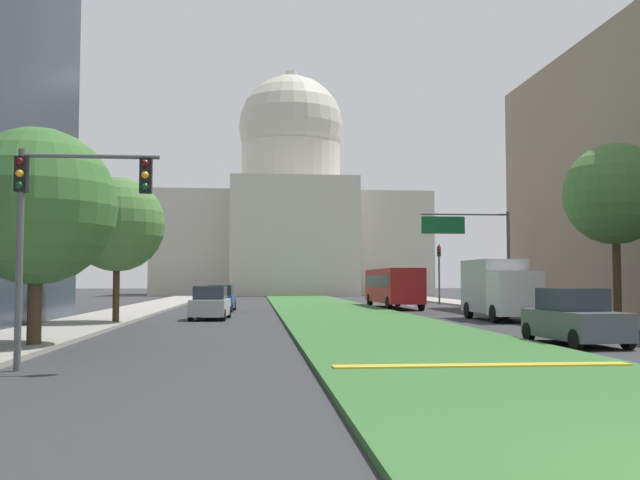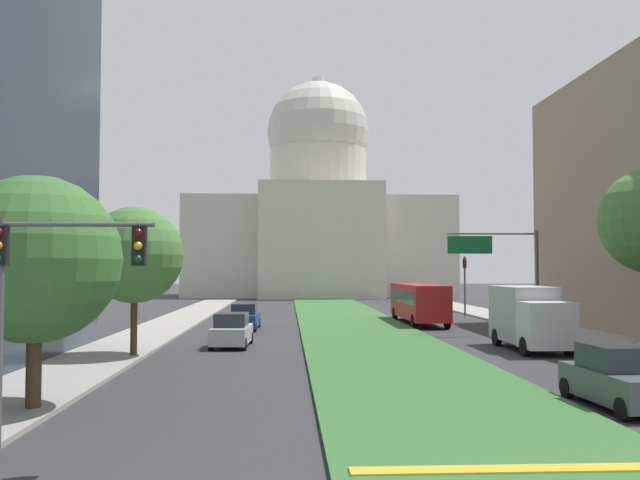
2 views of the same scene
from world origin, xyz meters
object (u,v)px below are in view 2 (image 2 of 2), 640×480
(sedan_lead_stopped, at_px, (619,379))
(sedan_distant, at_px, (245,317))
(capitol_building, at_px, (318,214))
(traffic_light_near_left, at_px, (41,284))
(city_bus, at_px, (418,300))
(overhead_guide_sign, at_px, (503,260))
(box_truck_delivery, at_px, (529,317))
(street_tree_left_mid, at_px, (135,255))
(sedan_midblock, at_px, (232,331))
(street_tree_left_near, at_px, (36,260))
(traffic_light_far_right, at_px, (465,278))

(sedan_lead_stopped, height_order, sedan_distant, sedan_lead_stopped)
(capitol_building, height_order, sedan_distant, capitol_building)
(capitol_building, relative_size, traffic_light_near_left, 7.52)
(sedan_distant, relative_size, city_bus, 0.42)
(overhead_guide_sign, bearing_deg, box_truck_delivery, -98.62)
(street_tree_left_mid, height_order, sedan_midblock, street_tree_left_mid)
(street_tree_left_near, relative_size, street_tree_left_mid, 0.98)
(traffic_light_far_right, bearing_deg, sedan_midblock, -129.92)
(overhead_guide_sign, distance_m, sedan_distant, 17.35)
(traffic_light_far_right, xyz_separation_m, street_tree_left_mid, (-22.45, -26.08, 1.43))
(overhead_guide_sign, bearing_deg, street_tree_left_near, -133.99)
(traffic_light_near_left, xyz_separation_m, city_bus, (15.02, 35.75, -2.03))
(street_tree_left_mid, distance_m, box_truck_delivery, 19.70)
(capitol_building, xyz_separation_m, sedan_midblock, (-7.60, -66.00, -11.60))
(overhead_guide_sign, distance_m, city_bus, 10.10)
(box_truck_delivery, bearing_deg, sedan_lead_stopped, -99.80)
(city_bus, bearing_deg, sedan_midblock, -131.45)
(street_tree_left_near, bearing_deg, overhead_guide_sign, 46.01)
(capitol_building, xyz_separation_m, city_bus, (5.16, -51.56, -10.66))
(traffic_light_near_left, distance_m, overhead_guide_sign, 32.58)
(capitol_building, height_order, box_truck_delivery, capitol_building)
(traffic_light_near_left, xyz_separation_m, box_truck_delivery, (17.44, 19.25, -2.12))
(street_tree_left_near, bearing_deg, sedan_lead_stopped, -0.45)
(sedan_midblock, bearing_deg, traffic_light_near_left, -96.05)
(street_tree_left_near, relative_size, box_truck_delivery, 1.07)
(overhead_guide_sign, relative_size, sedan_midblock, 1.55)
(sedan_distant, bearing_deg, overhead_guide_sign, -15.90)
(traffic_light_near_left, xyz_separation_m, sedan_distant, (2.31, 31.39, -2.97))
(capitol_building, relative_size, box_truck_delivery, 6.11)
(traffic_light_far_right, xyz_separation_m, box_truck_delivery, (-3.11, -23.92, -1.64))
(street_tree_left_mid, bearing_deg, traffic_light_far_right, 49.27)
(street_tree_left_mid, xyz_separation_m, sedan_midblock, (4.15, 4.21, -3.91))
(traffic_light_near_left, relative_size, sedan_lead_stopped, 1.21)
(sedan_lead_stopped, bearing_deg, traffic_light_near_left, -160.86)
(sedan_lead_stopped, height_order, city_bus, city_bus)
(overhead_guide_sign, bearing_deg, capitol_building, 98.20)
(overhead_guide_sign, distance_m, street_tree_left_near, 29.75)
(capitol_building, height_order, street_tree_left_near, capitol_building)
(box_truck_delivery, bearing_deg, overhead_guide_sign, 81.38)
(traffic_light_near_left, height_order, traffic_light_far_right, same)
(street_tree_left_mid, bearing_deg, sedan_lead_stopped, -35.09)
(capitol_building, xyz_separation_m, street_tree_left_near, (-11.94, -81.96, -8.05))
(traffic_light_far_right, xyz_separation_m, sedan_midblock, (-18.30, -21.87, -2.48))
(overhead_guide_sign, height_order, sedan_midblock, overhead_guide_sign)
(traffic_light_near_left, relative_size, overhead_guide_sign, 0.80)
(overhead_guide_sign, xyz_separation_m, city_bus, (-3.56, 9.00, -2.89))
(traffic_light_near_left, xyz_separation_m, street_tree_left_near, (-2.08, 5.35, 0.58))
(box_truck_delivery, bearing_deg, sedan_distant, 141.28)
(box_truck_delivery, bearing_deg, street_tree_left_mid, -173.64)
(traffic_light_near_left, distance_m, street_tree_left_near, 5.77)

